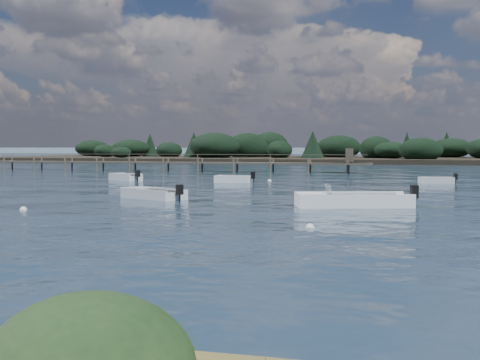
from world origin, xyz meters
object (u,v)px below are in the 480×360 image
(tender_far_grey_b, at_px, (436,182))
(tender_far_white, at_px, (233,181))
(jetty, at_px, (132,162))
(dinghy_mid_white_a, at_px, (353,203))
(dinghy_mid_grey, at_px, (153,196))
(tender_far_grey, at_px, (126,178))

(tender_far_grey_b, relative_size, tender_far_white, 0.89)
(jetty, bearing_deg, tender_far_grey_b, -27.47)
(jetty, bearing_deg, tender_far_white, -48.45)
(tender_far_grey_b, xyz_separation_m, tender_far_white, (-15.74, -2.70, 0.02))
(dinghy_mid_white_a, bearing_deg, jetty, 127.09)
(dinghy_mid_grey, bearing_deg, tender_far_grey, 119.57)
(dinghy_mid_grey, bearing_deg, tender_far_white, 88.03)
(dinghy_mid_white_a, distance_m, jetty, 47.10)
(tender_far_grey_b, distance_m, tender_far_white, 15.97)
(tender_far_white, height_order, jetty, jetty)
(tender_far_grey, relative_size, tender_far_white, 1.06)
(tender_far_grey, bearing_deg, dinghy_mid_grey, -60.43)
(tender_far_grey, relative_size, dinghy_mid_grey, 0.83)
(tender_far_grey, xyz_separation_m, dinghy_mid_white_a, (20.21, -18.03, 0.01))
(tender_far_grey, height_order, jetty, jetty)
(tender_far_grey, height_order, tender_far_white, tender_far_grey)
(tender_far_grey_b, distance_m, dinghy_mid_grey, 24.42)
(tender_far_grey_b, relative_size, dinghy_mid_white_a, 0.50)
(dinghy_mid_white_a, bearing_deg, dinghy_mid_grey, 170.38)
(tender_far_white, bearing_deg, jetty, 131.55)
(tender_far_white, bearing_deg, tender_far_grey, 176.19)
(dinghy_mid_white_a, bearing_deg, tender_far_grey, 138.27)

